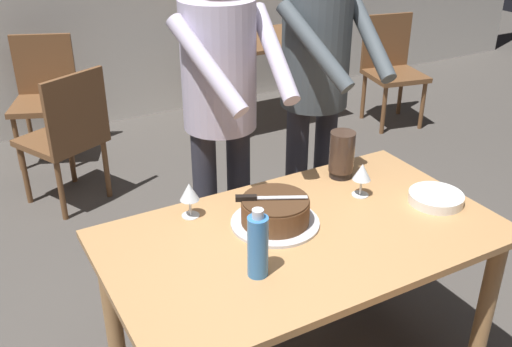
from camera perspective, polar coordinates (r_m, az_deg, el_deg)
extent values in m
cube|color=tan|center=(2.22, 4.62, -6.04)|extent=(1.48, 0.85, 0.03)
cylinder|color=tan|center=(2.62, 21.32, -12.34)|extent=(0.07, 0.07, 0.72)
cylinder|color=tan|center=(2.49, -13.72, -13.33)|extent=(0.07, 0.07, 0.72)
cylinder|color=tan|center=(3.00, 11.36, -5.34)|extent=(0.07, 0.07, 0.72)
cylinder|color=silver|center=(2.25, 1.86, -4.79)|extent=(0.34, 0.34, 0.01)
cylinder|color=brown|center=(2.23, 1.88, -3.67)|extent=(0.26, 0.26, 0.09)
cylinder|color=#432A18|center=(2.20, 1.90, -2.58)|extent=(0.25, 0.25, 0.01)
cube|color=silver|center=(2.20, 2.42, -2.34)|extent=(0.19, 0.11, 0.00)
cube|color=black|center=(2.19, -0.97, -2.40)|extent=(0.08, 0.06, 0.02)
cylinder|color=white|center=(2.50, 16.99, -2.58)|extent=(0.22, 0.22, 0.01)
cylinder|color=white|center=(2.50, 17.02, -2.38)|extent=(0.22, 0.22, 0.01)
cylinder|color=white|center=(2.50, 17.06, -2.18)|extent=(0.22, 0.22, 0.01)
cylinder|color=white|center=(2.49, 17.09, -1.98)|extent=(0.22, 0.22, 0.01)
cylinder|color=silver|center=(2.32, -6.35, -4.06)|extent=(0.07, 0.07, 0.00)
cylinder|color=silver|center=(2.30, -6.40, -3.28)|extent=(0.01, 0.01, 0.07)
cone|color=silver|center=(2.27, -6.49, -1.75)|extent=(0.08, 0.08, 0.07)
cylinder|color=silver|center=(2.49, 10.05, -2.03)|extent=(0.07, 0.07, 0.00)
cylinder|color=silver|center=(2.47, 10.12, -1.28)|extent=(0.01, 0.01, 0.07)
cone|color=silver|center=(2.44, 10.25, 0.17)|extent=(0.08, 0.08, 0.07)
cylinder|color=#387AC6|center=(1.93, 0.18, -7.11)|extent=(0.07, 0.07, 0.22)
cylinder|color=silver|center=(1.86, 0.18, -3.93)|extent=(0.04, 0.04, 0.03)
cylinder|color=black|center=(2.62, 8.18, 0.03)|extent=(0.10, 0.10, 0.03)
cylinder|color=#3F2D23|center=(2.57, 8.34, 2.11)|extent=(0.11, 0.11, 0.18)
cylinder|color=#2D2D38|center=(2.86, -1.65, -3.81)|extent=(0.11, 0.11, 0.95)
cylinder|color=#2D2D38|center=(2.79, -4.80, -4.84)|extent=(0.11, 0.11, 0.95)
cylinder|color=#B7ADC6|center=(2.52, -3.64, 10.41)|extent=(0.32, 0.32, 0.55)
cylinder|color=#B7ADC6|center=(2.43, 1.76, 11.61)|extent=(0.12, 0.42, 0.34)
cylinder|color=#B7ADC6|center=(2.27, -4.80, 10.42)|extent=(0.19, 0.42, 0.34)
cylinder|color=#2D2D38|center=(3.12, 6.50, -1.18)|extent=(0.11, 0.11, 0.95)
cylinder|color=#2D2D38|center=(3.02, 3.85, -2.07)|extent=(0.11, 0.11, 0.95)
cylinder|color=#3F474C|center=(2.79, 5.85, 12.01)|extent=(0.32, 0.32, 0.55)
cylinder|color=#3F474C|center=(2.74, 10.97, 12.95)|extent=(0.13, 0.42, 0.34)
cylinder|color=#3F474C|center=(2.54, 5.72, 12.19)|extent=(0.18, 0.42, 0.34)
cube|color=brown|center=(4.98, 1.04, 12.92)|extent=(1.00, 0.70, 0.03)
cylinder|color=brown|center=(4.66, -1.86, 7.15)|extent=(0.07, 0.07, 0.71)
cylinder|color=brown|center=(5.08, 6.78, 8.69)|extent=(0.07, 0.07, 0.71)
cylinder|color=brown|center=(5.13, -4.72, 8.96)|extent=(0.07, 0.07, 0.71)
cylinder|color=brown|center=(5.52, 3.44, 10.31)|extent=(0.07, 0.07, 0.71)
cube|color=brown|center=(4.61, -19.88, 6.28)|extent=(0.57, 0.57, 0.04)
cylinder|color=brown|center=(4.49, -17.63, 2.96)|extent=(0.04, 0.04, 0.41)
cylinder|color=brown|center=(4.58, -22.09, 2.66)|extent=(0.04, 0.04, 0.41)
cylinder|color=brown|center=(4.82, -16.94, 4.72)|extent=(0.04, 0.04, 0.41)
cylinder|color=brown|center=(4.90, -21.13, 4.42)|extent=(0.04, 0.04, 0.41)
cube|color=brown|center=(4.73, -19.86, 9.93)|extent=(0.42, 0.20, 0.45)
cube|color=brown|center=(5.14, 13.35, 9.24)|extent=(0.52, 0.52, 0.04)
cylinder|color=brown|center=(5.16, 15.84, 6.35)|extent=(0.04, 0.04, 0.41)
cylinder|color=brown|center=(4.98, 12.28, 6.01)|extent=(0.04, 0.04, 0.41)
cylinder|color=brown|center=(5.45, 13.82, 7.69)|extent=(0.04, 0.04, 0.41)
cylinder|color=brown|center=(5.28, 10.38, 7.40)|extent=(0.04, 0.04, 0.41)
cube|color=brown|center=(5.25, 12.51, 12.47)|extent=(0.44, 0.12, 0.45)
cube|color=brown|center=(3.95, -18.38, 3.09)|extent=(0.59, 0.59, 0.04)
cylinder|color=brown|center=(4.09, -21.47, -0.08)|extent=(0.04, 0.04, 0.41)
cylinder|color=brown|center=(4.27, -17.52, 1.73)|extent=(0.04, 0.04, 0.41)
cylinder|color=brown|center=(3.81, -18.38, -1.54)|extent=(0.04, 0.04, 0.41)
cylinder|color=brown|center=(4.01, -14.30, 0.45)|extent=(0.04, 0.04, 0.41)
cube|color=brown|center=(3.70, -17.00, 5.84)|extent=(0.41, 0.21, 0.45)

